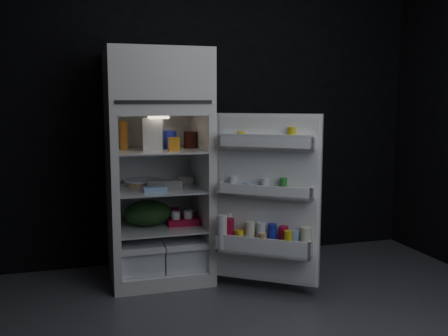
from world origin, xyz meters
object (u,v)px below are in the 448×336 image
object	(u,v)px
yogurt_tray	(183,222)
fridge_door	(266,203)
egg_carton	(166,185)
refrigerator	(157,158)
milk_jug	(153,134)

from	to	relation	value
yogurt_tray	fridge_door	bearing A→B (deg)	-45.85
egg_carton	yogurt_tray	world-z (taller)	egg_carton
refrigerator	milk_jug	distance (m)	0.20
refrigerator	milk_jug	xyz separation A→B (m)	(-0.03, -0.04, 0.19)
fridge_door	milk_jug	size ratio (longest dim) A/B	5.08
refrigerator	yogurt_tray	world-z (taller)	refrigerator
refrigerator	yogurt_tray	size ratio (longest dim) A/B	7.12
refrigerator	egg_carton	distance (m)	0.23
refrigerator	egg_carton	bearing A→B (deg)	-70.48
fridge_door	yogurt_tray	distance (m)	0.75
fridge_door	egg_carton	distance (m)	0.80
fridge_door	yogurt_tray	size ratio (longest dim) A/B	4.88
milk_jug	yogurt_tray	world-z (taller)	milk_jug
refrigerator	fridge_door	xyz separation A→B (m)	(0.68, -0.60, -0.28)
refrigerator	milk_jug	bearing A→B (deg)	-125.93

